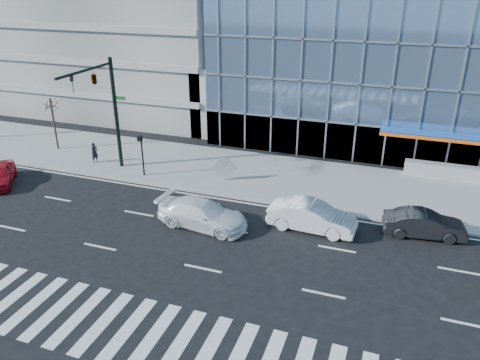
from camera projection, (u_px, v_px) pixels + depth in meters
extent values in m
plane|color=black|center=(231.00, 230.00, 26.63)|extent=(160.00, 160.00, 0.00)
cube|color=gray|center=(270.00, 176.00, 33.49)|extent=(120.00, 8.00, 0.15)
cube|color=#6584A8|center=(479.00, 45.00, 41.70)|extent=(42.00, 26.00, 15.00)
cube|color=gray|center=(142.00, 6.00, 51.01)|extent=(24.00, 24.00, 20.00)
cube|color=gray|center=(238.00, 97.00, 42.73)|extent=(6.00, 8.00, 6.00)
cylinder|color=black|center=(116.00, 114.00, 33.45)|extent=(0.28, 0.28, 8.00)
cylinder|color=black|center=(85.00, 70.00, 29.57)|extent=(0.18, 5.60, 0.18)
imported|color=black|center=(72.00, 84.00, 28.61)|extent=(0.18, 0.22, 1.10)
imported|color=black|center=(94.00, 77.00, 30.50)|extent=(0.48, 2.24, 0.90)
cube|color=#0C591E|center=(120.00, 98.00, 32.82)|extent=(0.90, 0.05, 0.25)
cylinder|color=black|center=(143.00, 155.00, 32.85)|extent=(0.12, 0.12, 3.00)
cube|color=black|center=(140.00, 139.00, 32.19)|extent=(0.30, 0.25, 0.35)
cylinder|color=#332319|center=(54.00, 124.00, 37.64)|extent=(0.16, 0.16, 4.20)
ellipsoid|color=#332319|center=(51.00, 103.00, 36.96)|extent=(1.10, 1.10, 0.90)
imported|color=white|center=(202.00, 214.00, 26.77)|extent=(5.49, 2.61, 1.54)
imported|color=white|center=(312.00, 216.00, 26.40)|extent=(5.07, 2.01, 1.64)
imported|color=black|center=(424.00, 224.00, 25.79)|extent=(4.56, 2.11, 1.45)
imported|color=#B30D1A|center=(0.00, 174.00, 32.14)|extent=(3.79, 4.37, 1.42)
imported|color=black|center=(95.00, 153.00, 35.39)|extent=(0.56, 0.67, 1.56)
cube|color=#ABABAB|center=(225.00, 168.00, 32.30)|extent=(1.80, 0.48, 1.84)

